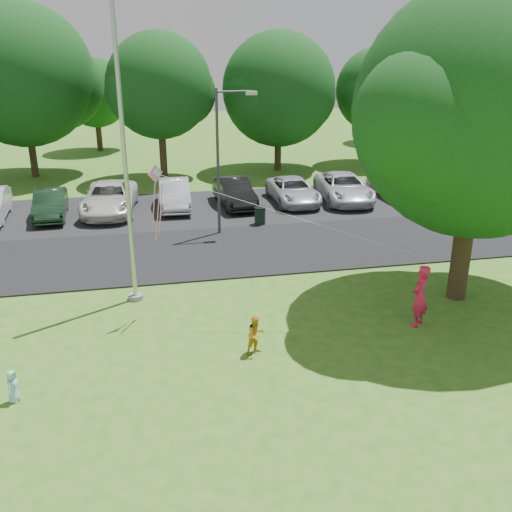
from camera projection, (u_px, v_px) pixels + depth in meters
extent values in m
plane|color=#396E1D|center=(273.00, 366.00, 15.01)|extent=(120.00, 120.00, 0.00)
cube|color=black|center=(222.00, 251.00, 23.26)|extent=(60.00, 6.00, 0.06)
cube|color=black|center=(204.00, 208.00, 29.22)|extent=(42.00, 7.00, 0.06)
cylinder|color=#B7BABF|center=(124.00, 148.00, 17.18)|extent=(0.14, 0.14, 10.00)
cylinder|color=gray|center=(136.00, 297.00, 18.91)|extent=(0.50, 0.50, 0.16)
cylinder|color=#3F3F44|center=(218.00, 164.00, 24.30)|extent=(0.13, 0.13, 6.27)
cylinder|color=#3F3F44|center=(234.00, 92.00, 23.39)|extent=(1.46, 0.10, 0.09)
cube|color=silver|center=(251.00, 93.00, 23.55)|extent=(0.47, 0.23, 0.15)
cylinder|color=black|center=(260.00, 217.00, 26.47)|extent=(0.51, 0.51, 0.81)
cylinder|color=black|center=(260.00, 208.00, 26.32)|extent=(0.54, 0.54, 0.05)
cylinder|color=#332316|center=(462.00, 249.00, 18.51)|extent=(0.62, 0.62, 3.41)
sphere|color=#0F3713|center=(481.00, 111.00, 16.97)|extent=(7.67, 7.67, 7.67)
sphere|color=#0F3713|center=(448.00, 130.00, 15.93)|extent=(4.60, 4.60, 4.60)
sphere|color=#0F3713|center=(425.00, 120.00, 15.64)|extent=(3.99, 3.99, 3.99)
cylinder|color=#332316|center=(32.00, 151.00, 35.78)|extent=(0.44, 0.44, 3.19)
sphere|color=#0F3713|center=(22.00, 75.00, 34.18)|extent=(8.50, 8.50, 8.50)
sphere|color=#0F3713|center=(58.00, 85.00, 35.54)|extent=(5.53, 5.53, 5.53)
cylinder|color=#332316|center=(163.00, 151.00, 35.12)|extent=(0.44, 0.44, 3.43)
sphere|color=#0F3713|center=(159.00, 86.00, 33.75)|extent=(6.27, 6.27, 6.27)
sphere|color=#0F3713|center=(183.00, 93.00, 34.76)|extent=(4.07, 4.07, 4.07)
sphere|color=#0F3713|center=(138.00, 92.00, 32.91)|extent=(3.76, 3.76, 3.76)
cylinder|color=#332316|center=(278.00, 150.00, 37.86)|extent=(0.44, 0.44, 2.66)
sphere|color=#0F3713|center=(279.00, 89.00, 36.50)|extent=(7.27, 7.27, 7.27)
sphere|color=#0F3713|center=(300.00, 97.00, 37.67)|extent=(4.72, 4.72, 4.72)
sphere|color=#0F3713|center=(259.00, 97.00, 35.52)|extent=(4.36, 4.36, 4.36)
cylinder|color=#332316|center=(374.00, 142.00, 39.80)|extent=(0.44, 0.44, 3.02)
sphere|color=#0F3713|center=(378.00, 90.00, 38.58)|extent=(5.67, 5.67, 5.67)
sphere|color=#0F3713|center=(391.00, 95.00, 39.49)|extent=(3.68, 3.68, 3.68)
sphere|color=#0F3713|center=(366.00, 95.00, 37.81)|extent=(3.40, 3.40, 3.40)
cylinder|color=#332316|center=(510.00, 141.00, 38.98)|extent=(0.44, 0.44, 3.42)
sphere|color=#0F3713|center=(507.00, 75.00, 36.12)|extent=(5.26, 5.26, 5.26)
cylinder|color=#332316|center=(99.00, 134.00, 44.60)|extent=(0.44, 0.44, 2.60)
sphere|color=#0F3713|center=(95.00, 93.00, 43.51)|extent=(5.20, 5.20, 5.20)
sphere|color=#0F3713|center=(111.00, 97.00, 44.35)|extent=(3.38, 3.38, 3.38)
sphere|color=#0F3713|center=(81.00, 97.00, 42.81)|extent=(3.12, 3.12, 3.12)
cylinder|color=#332316|center=(388.00, 126.00, 48.70)|extent=(0.44, 0.44, 2.60)
sphere|color=#0F3713|center=(391.00, 88.00, 47.60)|extent=(5.20, 5.20, 5.20)
sphere|color=#0F3713|center=(401.00, 93.00, 48.44)|extent=(3.38, 3.38, 3.38)
sphere|color=#0F3713|center=(382.00, 93.00, 46.90)|extent=(3.12, 3.12, 3.12)
imported|color=black|center=(50.00, 204.00, 27.34)|extent=(1.58, 4.09, 1.33)
imported|color=silver|center=(110.00, 198.00, 28.14)|extent=(2.87, 5.49, 1.48)
imported|color=#B2B7BF|center=(174.00, 194.00, 28.96)|extent=(1.67, 4.39, 1.43)
imported|color=black|center=(235.00, 192.00, 29.33)|extent=(1.82, 4.40, 1.41)
imported|color=#B2B7BF|center=(293.00, 191.00, 29.95)|extent=(2.16, 4.64, 1.29)
imported|color=silver|center=(344.00, 188.00, 30.28)|extent=(2.79, 5.34, 1.43)
imported|color=silver|center=(395.00, 184.00, 30.99)|extent=(2.02, 4.43, 1.47)
imported|color=#E81F4B|center=(420.00, 296.00, 16.86)|extent=(0.83, 0.81, 1.92)
imported|color=orange|center=(256.00, 335.00, 15.45)|extent=(0.66, 0.59, 1.11)
imported|color=#92CFE1|center=(13.00, 386.00, 13.40)|extent=(0.37, 0.46, 0.82)
cube|color=pink|center=(155.00, 173.00, 16.37)|extent=(0.44, 0.36, 0.53)
cube|color=#8CC6E5|center=(157.00, 173.00, 16.34)|extent=(0.22, 0.18, 0.26)
cylinder|color=white|center=(290.00, 215.00, 16.40)|extent=(7.44, 2.35, 2.29)
cylinder|color=pink|center=(154.00, 206.00, 16.69)|extent=(0.18, 0.23, 1.42)
cylinder|color=pink|center=(161.00, 209.00, 16.81)|extent=(0.20, 0.37, 1.62)
cylinder|color=pink|center=(158.00, 214.00, 16.71)|extent=(0.22, 0.55, 1.81)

